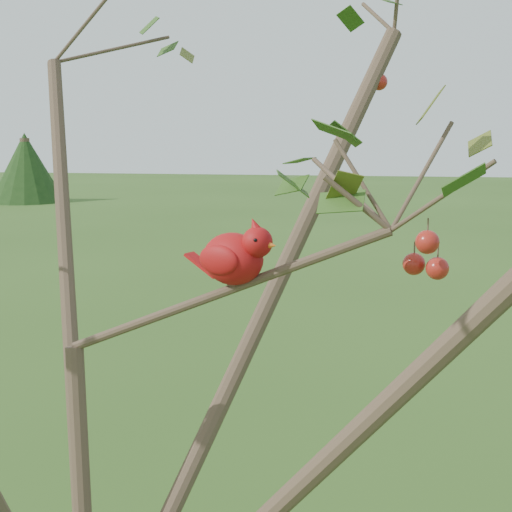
{
  "coord_description": "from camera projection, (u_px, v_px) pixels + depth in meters",
  "views": [
    {
      "loc": [
        0.53,
        -1.16,
        2.36
      ],
      "look_at": [
        0.32,
        0.05,
        2.15
      ],
      "focal_mm": 50.0,
      "sensor_mm": 36.0,
      "label": 1
    }
  ],
  "objects": [
    {
      "name": "crabapple_tree",
      "position": [
        80.0,
        274.0,
        1.23
      ],
      "size": [
        2.35,
        2.05,
        2.95
      ],
      "color": "#4A3827",
      "rests_on": "ground"
    },
    {
      "name": "cardinal",
      "position": [
        236.0,
        256.0,
        1.27
      ],
      "size": [
        0.19,
        0.13,
        0.14
      ],
      "rotation": [
        0.0,
        0.0,
        -0.42
      ],
      "color": "#A6100E",
      "rests_on": "ground"
    },
    {
      "name": "distant_trees",
      "position": [
        286.0,
        159.0,
        23.49
      ],
      "size": [
        43.65,
        14.1,
        3.46
      ],
      "color": "#4A3827",
      "rests_on": "ground"
    }
  ]
}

